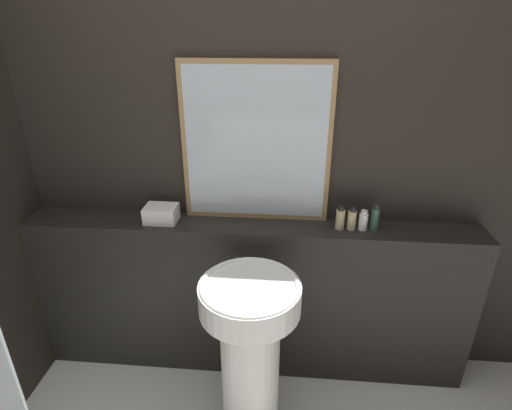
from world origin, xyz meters
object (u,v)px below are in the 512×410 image
(mirror, at_px, (256,144))
(shampoo_bottle, at_px, (340,218))
(towel_stack, at_px, (161,214))
(body_wash_bottle, at_px, (375,218))
(conditioner_bottle, at_px, (352,219))
(lotion_bottle, at_px, (363,221))
(pedestal_sink, at_px, (250,346))

(mirror, bearing_deg, shampoo_bottle, -11.95)
(towel_stack, bearing_deg, body_wash_bottle, 0.00)
(conditioner_bottle, xyz_separation_m, lotion_bottle, (0.06, 0.00, -0.01))
(mirror, distance_m, conditioner_bottle, 0.63)
(shampoo_bottle, bearing_deg, lotion_bottle, 0.00)
(mirror, height_order, lotion_bottle, mirror)
(lotion_bottle, bearing_deg, towel_stack, -180.00)
(conditioner_bottle, distance_m, body_wash_bottle, 0.12)
(lotion_bottle, relative_size, body_wash_bottle, 0.73)
(mirror, height_order, body_wash_bottle, mirror)
(lotion_bottle, bearing_deg, body_wash_bottle, 0.00)
(towel_stack, xyz_separation_m, shampoo_bottle, (0.96, -0.00, 0.01))
(towel_stack, distance_m, body_wash_bottle, 1.14)
(mirror, bearing_deg, lotion_bottle, -9.50)
(conditioner_bottle, relative_size, lotion_bottle, 1.15)
(mirror, xyz_separation_m, conditioner_bottle, (0.51, -0.10, -0.36))
(pedestal_sink, distance_m, lotion_bottle, 0.85)
(conditioner_bottle, bearing_deg, body_wash_bottle, 0.00)
(conditioner_bottle, bearing_deg, mirror, 169.41)
(shampoo_bottle, bearing_deg, pedestal_sink, -134.55)
(pedestal_sink, xyz_separation_m, towel_stack, (-0.53, 0.44, 0.47))
(pedestal_sink, distance_m, mirror, 1.00)
(mirror, distance_m, body_wash_bottle, 0.72)
(conditioner_bottle, bearing_deg, pedestal_sink, -138.25)
(lotion_bottle, distance_m, body_wash_bottle, 0.06)
(lotion_bottle, height_order, body_wash_bottle, body_wash_bottle)
(body_wash_bottle, bearing_deg, mirror, 171.36)
(pedestal_sink, relative_size, body_wash_bottle, 6.06)
(pedestal_sink, xyz_separation_m, body_wash_bottle, (0.61, 0.44, 0.50))
(mirror, height_order, shampoo_bottle, mirror)
(conditioner_bottle, height_order, lotion_bottle, conditioner_bottle)
(pedestal_sink, relative_size, lotion_bottle, 8.29)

